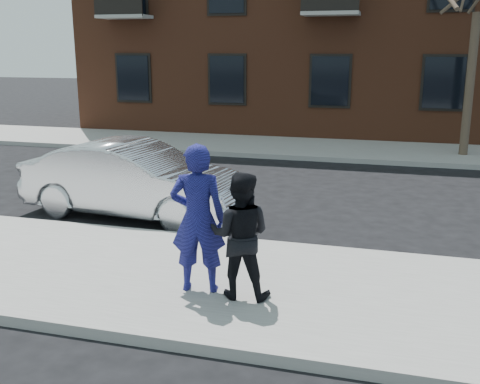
% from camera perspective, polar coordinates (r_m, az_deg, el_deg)
% --- Properties ---
extents(ground, '(100.00, 100.00, 0.00)m').
position_cam_1_polar(ground, '(8.38, -2.70, -9.09)').
color(ground, black).
rests_on(ground, ground).
extents(near_sidewalk, '(50.00, 3.50, 0.15)m').
position_cam_1_polar(near_sidewalk, '(8.13, -3.27, -9.28)').
color(near_sidewalk, gray).
rests_on(near_sidewalk, ground).
extents(near_curb, '(50.00, 0.10, 0.15)m').
position_cam_1_polar(near_curb, '(9.73, 0.15, -5.18)').
color(near_curb, '#999691').
rests_on(near_curb, ground).
extents(far_sidewalk, '(50.00, 3.50, 0.15)m').
position_cam_1_polar(far_sidewalk, '(18.98, 7.97, 4.39)').
color(far_sidewalk, gray).
rests_on(far_sidewalk, ground).
extents(far_curb, '(50.00, 0.10, 0.15)m').
position_cam_1_polar(far_curb, '(17.22, 7.15, 3.40)').
color(far_curb, '#999691').
rests_on(far_curb, ground).
extents(silver_sedan, '(4.74, 2.06, 1.52)m').
position_cam_1_polar(silver_sedan, '(11.53, -10.69, 1.24)').
color(silver_sedan, silver).
rests_on(silver_sedan, ground).
extents(man_hoodie, '(0.81, 0.61, 2.01)m').
position_cam_1_polar(man_hoodie, '(7.43, -4.31, -2.70)').
color(man_hoodie, navy).
rests_on(man_hoodie, near_sidewalk).
extents(man_peacoat, '(0.86, 0.70, 1.68)m').
position_cam_1_polar(man_peacoat, '(7.27, 0.03, -4.43)').
color(man_peacoat, black).
rests_on(man_peacoat, near_sidewalk).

